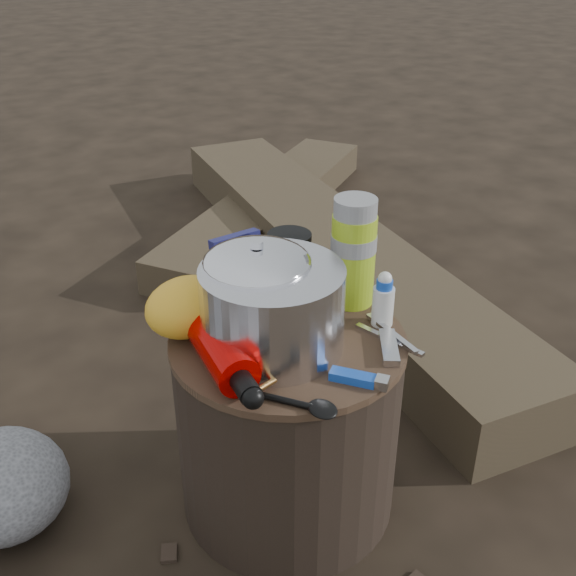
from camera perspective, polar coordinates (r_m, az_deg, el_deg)
ground at (r=1.45m, az=0.00°, el=-16.72°), size 60.00×60.00×0.00m
stump at (r=1.32m, az=0.00°, el=-11.01°), size 0.41×0.41×0.38m
log_main at (r=2.19m, az=3.48°, el=3.10°), size 0.71×1.91×0.16m
log_small at (r=2.58m, az=-1.67°, el=6.73°), size 1.27×0.87×0.11m
foil_windscreen at (r=1.15m, az=-1.30°, el=-1.69°), size 0.24×0.24×0.15m
camping_pot at (r=1.17m, az=-2.50°, el=-0.47°), size 0.18×0.18×0.18m
fuel_bottle at (r=1.14m, az=-5.94°, el=-4.53°), size 0.13×0.29×0.07m
thermos at (r=1.27m, az=5.39°, el=2.93°), size 0.08×0.08×0.21m
travel_mug at (r=1.32m, az=0.11°, el=2.03°), size 0.08×0.08×0.12m
stuff_sack at (r=1.21m, az=-8.28°, el=-1.55°), size 0.15×0.12×0.10m
food_pouch at (r=1.31m, az=-4.15°, el=1.76°), size 0.10×0.03×0.13m
lighter at (r=1.11m, az=5.37°, el=-7.29°), size 0.07×0.09×0.02m
multitool at (r=1.18m, az=8.31°, el=-4.86°), size 0.08×0.09×0.01m
pot_grabber at (r=1.21m, az=8.33°, el=-4.09°), size 0.04×0.14×0.01m
spork at (r=1.06m, az=-0.97°, el=-9.04°), size 0.11×0.15×0.01m
squeeze_bottle at (r=1.24m, az=7.84°, el=-1.11°), size 0.04×0.04×0.09m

